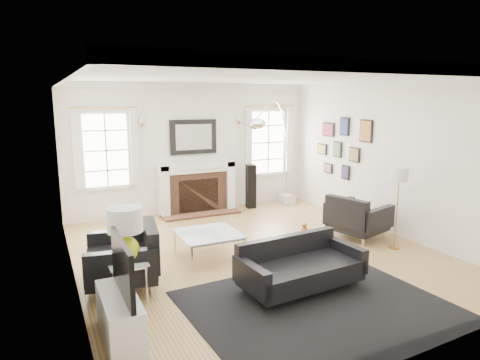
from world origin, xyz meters
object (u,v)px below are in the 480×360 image
coffee_table (209,235)px  armchair_left (127,259)px  armchair_right (356,218)px  arc_floor_lamp (273,151)px  sofa (298,267)px  gourd_lamp (125,231)px  fireplace (197,188)px

coffee_table → armchair_left: bearing=-159.9°
armchair_right → arc_floor_lamp: arc_floor_lamp is taller
sofa → armchair_right: bearing=32.6°
arc_floor_lamp → armchair_left: bearing=-146.2°
gourd_lamp → fireplace: bearing=58.6°
armchair_left → gourd_lamp: bearing=-99.3°
armchair_left → arc_floor_lamp: (3.60, 2.41, 0.98)m
fireplace → arc_floor_lamp: size_ratio=0.68×
armchair_left → armchair_right: (4.11, 0.30, -0.02)m
fireplace → armchair_left: bearing=-123.8°
sofa → gourd_lamp: gourd_lamp is taller
armchair_left → coffee_table: 1.44m
sofa → gourd_lamp: (-2.09, 0.62, 0.60)m
armchair_right → gourd_lamp: gourd_lamp is taller
sofa → arc_floor_lamp: arc_floor_lamp is taller
fireplace → armchair_right: fireplace is taller
armchair_left → coffee_table: (1.36, 0.50, -0.00)m
gourd_lamp → arc_floor_lamp: bearing=37.7°
coffee_table → gourd_lamp: 1.77m
armchair_right → gourd_lamp: 4.28m
fireplace → coffee_table: bearing=-106.1°
sofa → gourd_lamp: bearing=163.5°
armchair_left → coffee_table: bearing=20.1°
armchair_left → armchair_right: armchair_left is taller
fireplace → armchair_right: bearing=-55.5°
armchair_right → arc_floor_lamp: bearing=103.8°
fireplace → armchair_left: size_ratio=1.49×
fireplace → sofa: bearing=-91.5°
armchair_right → gourd_lamp: size_ratio=1.68×
armchair_left → armchair_right: bearing=4.2°
arc_floor_lamp → fireplace: bearing=152.3°
armchair_left → armchair_right: 4.13m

